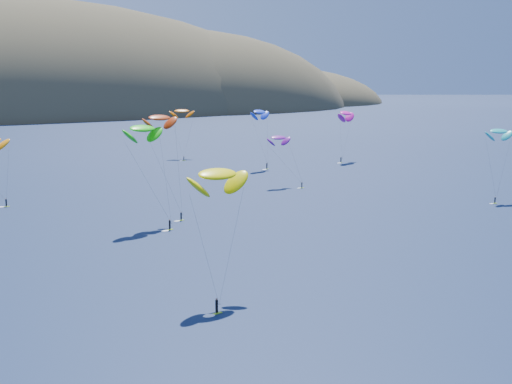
% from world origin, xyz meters
% --- Properties ---
extents(island, '(730.00, 300.00, 210.00)m').
position_xyz_m(island, '(39.40, 562.36, -10.74)').
color(island, '#3D3526').
rests_on(island, ground).
extents(kitesurfer_2, '(11.24, 12.93, 20.41)m').
position_xyz_m(kitesurfer_2, '(-31.32, 52.59, 17.51)').
color(kitesurfer_2, '#9DDE18').
rests_on(kitesurfer_2, ground).
extents(kitesurfer_3, '(10.75, 12.77, 23.14)m').
position_xyz_m(kitesurfer_3, '(-23.54, 102.75, 20.36)').
color(kitesurfer_3, '#9DDE18').
rests_on(kitesurfer_3, ground).
extents(kitesurfer_4, '(10.01, 9.53, 21.40)m').
position_xyz_m(kitesurfer_4, '(43.31, 168.77, 18.82)').
color(kitesurfer_4, '#9DDE18').
rests_on(kitesurfer_4, ground).
extents(kitesurfer_5, '(11.33, 8.25, 19.46)m').
position_xyz_m(kitesurfer_5, '(66.44, 87.51, 17.17)').
color(kitesurfer_5, '#9DDE18').
rests_on(kitesurfer_5, ground).
extents(kitesurfer_6, '(7.83, 10.33, 15.74)m').
position_xyz_m(kitesurfer_6, '(28.98, 133.46, 13.59)').
color(kitesurfer_6, '#9DDE18').
rests_on(kitesurfer_6, ground).
extents(kitesurfer_8, '(12.57, 10.94, 20.27)m').
position_xyz_m(kitesurfer_8, '(80.69, 170.62, 17.23)').
color(kitesurfer_8, '#9DDE18').
rests_on(kitesurfer_8, ground).
extents(kitesurfer_9, '(9.18, 7.96, 24.64)m').
position_xyz_m(kitesurfer_9, '(-18.16, 106.41, 22.23)').
color(kitesurfer_9, '#9DDE18').
rests_on(kitesurfer_9, ground).
extents(kitesurfer_11, '(10.02, 14.97, 19.92)m').
position_xyz_m(kitesurfer_11, '(33.30, 210.19, 17.42)').
color(kitesurfer_11, '#9DDE18').
rests_on(kitesurfer_11, ground).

